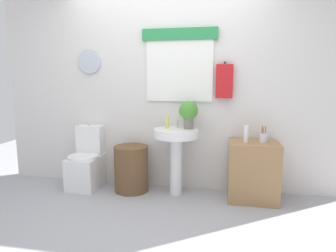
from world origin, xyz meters
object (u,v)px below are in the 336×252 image
toilet (87,164)px  potted_plant (189,112)px  lotion_bottle (246,134)px  soap_bottle (167,122)px  wooden_cabinet (253,171)px  pedestal_sink (176,145)px  toothbrush_cup (263,137)px  laundry_hamper (131,168)px

toilet → potted_plant: 1.49m
toilet → lotion_bottle: size_ratio=4.21×
soap_bottle → lotion_bottle: (0.93, -0.09, -0.10)m
wooden_cabinet → lotion_bottle: lotion_bottle is taller
lotion_bottle → pedestal_sink: bearing=177.2°
pedestal_sink → lotion_bottle: bearing=-2.8°
wooden_cabinet → lotion_bottle: bearing=-157.7°
toilet → pedestal_sink: same height
toothbrush_cup → lotion_bottle: bearing=-162.9°
pedestal_sink → soap_bottle: bearing=157.4°
wooden_cabinet → lotion_bottle: 0.45m
laundry_hamper → wooden_cabinet: (1.47, 0.00, 0.06)m
wooden_cabinet → toothbrush_cup: 0.41m
toilet → soap_bottle: size_ratio=5.35×
laundry_hamper → soap_bottle: 0.74m
toilet → toothbrush_cup: 2.22m
soap_bottle → potted_plant: 0.29m
wooden_cabinet → soap_bottle: 1.16m
lotion_bottle → toothbrush_cup: bearing=17.1°
soap_bottle → lotion_bottle: bearing=-5.6°
soap_bottle → potted_plant: (0.26, 0.01, 0.12)m
laundry_hamper → soap_bottle: (0.44, 0.05, 0.59)m
toothbrush_cup → laundry_hamper: bearing=-179.3°
soap_bottle → lotion_bottle: 0.94m
toilet → lotion_bottle: lotion_bottle is taller
toothbrush_cup → pedestal_sink: bearing=-178.8°
soap_bottle → toothbrush_cup: 1.13m
laundry_hamper → potted_plant: bearing=4.9°
laundry_hamper → wooden_cabinet: wooden_cabinet is taller
wooden_cabinet → toothbrush_cup: size_ratio=3.69×
potted_plant → lotion_bottle: potted_plant is taller
lotion_bottle → toothbrush_cup: lotion_bottle is taller
laundry_hamper → soap_bottle: bearing=6.4°
pedestal_sink → lotion_bottle: (0.81, -0.04, 0.17)m
toilet → toothbrush_cup: bearing=-0.4°
toothbrush_cup → toilet: bearing=179.6°
wooden_cabinet → soap_bottle: size_ratio=4.53×
wooden_cabinet → toothbrush_cup: toothbrush_cup is taller
toilet → soap_bottle: soap_bottle is taller
wooden_cabinet → potted_plant: size_ratio=2.05×
toilet → pedestal_sink: (1.18, -0.04, 0.31)m
pedestal_sink → toothbrush_cup: 1.01m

